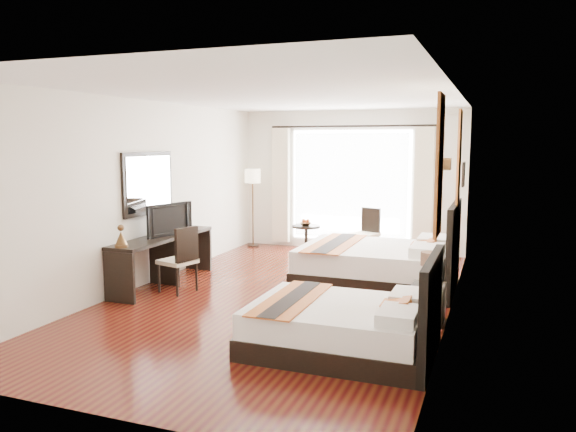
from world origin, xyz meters
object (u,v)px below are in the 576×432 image
(fruit_bowl, at_px, (306,224))
(desk_chair, at_px, (179,272))
(floor_lamp, at_px, (253,181))
(side_table, at_px, (306,241))
(television, at_px, (166,219))
(bed_near, at_px, (347,325))
(nightstand, at_px, (428,304))
(bed_far, at_px, (381,264))
(table_lamp, at_px, (430,261))
(console_desk, at_px, (163,260))
(vase, at_px, (427,280))
(window_chair, at_px, (366,242))

(fruit_bowl, bearing_deg, desk_chair, -107.87)
(floor_lamp, relative_size, side_table, 2.63)
(television, bearing_deg, desk_chair, -114.90)
(bed_near, bearing_deg, nightstand, 61.68)
(bed_far, height_order, fruit_bowl, bed_far)
(television, height_order, desk_chair, television)
(bed_far, bearing_deg, table_lamp, -59.34)
(television, relative_size, desk_chair, 0.89)
(nightstand, bearing_deg, console_desk, 173.57)
(vase, xyz_separation_m, window_chair, (-1.57, 3.79, -0.29))
(vase, height_order, floor_lamp, floor_lamp)
(nightstand, distance_m, desk_chair, 3.57)
(bed_near, xyz_separation_m, side_table, (-1.94, 4.40, 0.03))
(nightstand, bearing_deg, vase, -91.06)
(bed_near, height_order, television, television)
(vase, height_order, desk_chair, desk_chair)
(window_chair, bearing_deg, side_table, -45.32)
(nightstand, relative_size, floor_lamp, 0.30)
(bed_near, distance_m, table_lamp, 1.58)
(console_desk, bearing_deg, table_lamp, -5.10)
(side_table, bearing_deg, window_chair, 24.12)
(television, bearing_deg, vase, -84.16)
(table_lamp, distance_m, window_chair, 3.87)
(bed_far, bearing_deg, bed_near, -86.06)
(vase, xyz_separation_m, floor_lamp, (-4.02, 4.01, 0.80))
(table_lamp, relative_size, floor_lamp, 0.22)
(bed_far, xyz_separation_m, console_desk, (-3.15, -1.11, 0.04))
(bed_far, xyz_separation_m, desk_chair, (-2.70, -1.40, -0.04))
(vase, height_order, fruit_bowl, fruit_bowl)
(bed_near, bearing_deg, television, 151.68)
(bed_near, relative_size, television, 2.20)
(table_lamp, height_order, console_desk, table_lamp)
(console_desk, bearing_deg, nightstand, -6.43)
(television, bearing_deg, table_lamp, -80.28)
(nightstand, distance_m, console_desk, 4.05)
(nightstand, bearing_deg, table_lamp, 92.64)
(fruit_bowl, relative_size, window_chair, 0.24)
(desk_chair, bearing_deg, bed_far, -137.01)
(nightstand, relative_size, vase, 3.48)
(bed_near, height_order, bed_far, bed_far)
(console_desk, bearing_deg, desk_chair, -33.29)
(bed_near, xyz_separation_m, console_desk, (-3.34, 1.71, 0.10))
(television, height_order, fruit_bowl, television)
(console_desk, bearing_deg, floor_lamp, 90.05)
(vase, bearing_deg, television, 169.92)
(nightstand, relative_size, desk_chair, 0.49)
(bed_near, height_order, table_lamp, bed_near)
(bed_far, bearing_deg, nightstand, -60.76)
(table_lamp, distance_m, desk_chair, 3.59)
(floor_lamp, relative_size, window_chair, 1.75)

